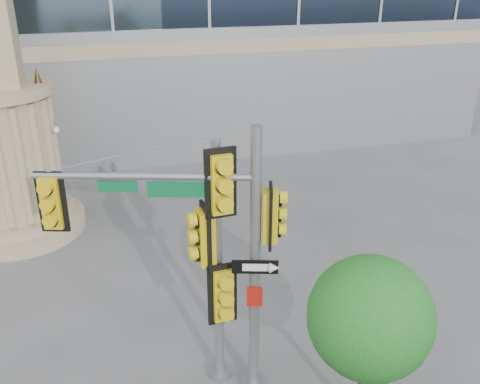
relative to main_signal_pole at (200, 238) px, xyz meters
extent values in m
plane|color=#545456|center=(1.31, -0.06, -3.73)|extent=(120.00, 120.00, 0.00)
cylinder|color=tan|center=(-4.69, 8.94, -3.48)|extent=(4.40, 4.40, 0.50)
cylinder|color=tan|center=(-4.69, 8.94, -3.08)|extent=(3.80, 3.80, 0.30)
cylinder|color=tan|center=(-4.69, 8.94, -0.93)|extent=(3.00, 3.00, 4.00)
cone|color=#472D14|center=(-3.39, 8.94, 1.62)|extent=(0.24, 0.24, 0.50)
cylinder|color=slate|center=(1.04, -0.31, -3.67)|extent=(0.56, 0.56, 0.12)
cylinder|color=slate|center=(1.04, -0.31, -0.72)|extent=(0.22, 0.22, 6.03)
cylinder|color=slate|center=(-0.98, 0.30, 1.29)|extent=(4.08, 1.36, 0.14)
cube|color=#0B5F34|center=(-0.31, 0.08, 1.04)|extent=(1.26, 0.42, 0.32)
cube|color=gold|center=(-2.71, 0.83, 0.74)|extent=(0.61, 0.43, 1.26)
cube|color=gold|center=(1.31, -0.40, 0.48)|extent=(0.43, 0.61, 1.26)
cube|color=black|center=(1.00, -0.45, -0.57)|extent=(0.89, 0.30, 0.30)
cube|color=#A0150E|center=(1.00, -0.45, -1.27)|extent=(0.32, 0.12, 0.46)
cylinder|color=slate|center=(0.40, 0.18, -3.67)|extent=(0.54, 0.54, 0.14)
cylinder|color=slate|center=(0.40, 0.18, -0.90)|extent=(0.20, 0.20, 5.67)
cube|color=gold|center=(0.41, -0.06, 1.14)|extent=(0.64, 0.36, 1.42)
cube|color=gold|center=(0.15, 0.17, -0.11)|extent=(0.36, 0.64, 1.42)
cube|color=gold|center=(0.41, -0.06, -1.35)|extent=(0.64, 0.36, 1.42)
cube|color=black|center=(0.61, 0.06, -0.85)|extent=(0.70, 0.09, 0.23)
cylinder|color=#382314|center=(2.83, -1.86, -2.71)|extent=(0.16, 0.16, 2.04)
sphere|color=#12521C|center=(2.83, -1.86, -1.13)|extent=(2.38, 2.38, 2.38)
sphere|color=#12521C|center=(3.34, -1.58, -1.47)|extent=(1.47, 1.47, 1.47)
sphere|color=#12521C|center=(2.43, -2.15, -1.41)|extent=(1.25, 1.25, 1.25)
camera|label=1|loc=(-1.69, -9.11, 5.07)|focal=40.00mm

